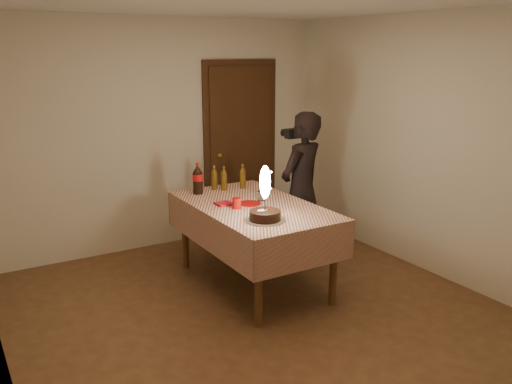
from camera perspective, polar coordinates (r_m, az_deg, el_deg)
ground at (r=4.75m, az=1.22°, el=-13.28°), size 4.00×4.50×0.01m
room_shell at (r=4.32m, az=1.19°, el=7.03°), size 4.04×4.54×2.62m
dining_table at (r=5.15m, az=-0.29°, el=-2.50°), size 1.02×1.72×0.81m
birthday_cake at (r=4.62m, az=0.95°, el=-1.59°), size 0.34×0.34×0.48m
red_plate at (r=5.15m, az=-0.69°, el=-1.22°), size 0.22×0.22×0.01m
red_cup at (r=4.99m, az=-2.05°, el=-1.19°), size 0.08×0.08×0.10m
clear_cup at (r=5.25m, az=0.52°, el=-0.42°), size 0.07×0.07×0.09m
napkin_stack at (r=5.12m, az=-3.37°, el=-1.24°), size 0.15×0.15×0.02m
cola_bottle at (r=5.51m, az=-6.16°, el=1.37°), size 0.10×0.10×0.32m
amber_bottle_left at (r=5.67m, az=-4.40°, el=1.43°), size 0.06×0.06×0.25m
amber_bottle_right at (r=5.71m, az=-1.41°, el=1.57°), size 0.06×0.06×0.25m
amber_bottle_mid at (r=5.64m, az=-3.40°, el=1.39°), size 0.06×0.06×0.25m
photographer at (r=5.68m, az=4.80°, el=0.28°), size 0.70×0.59×1.63m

